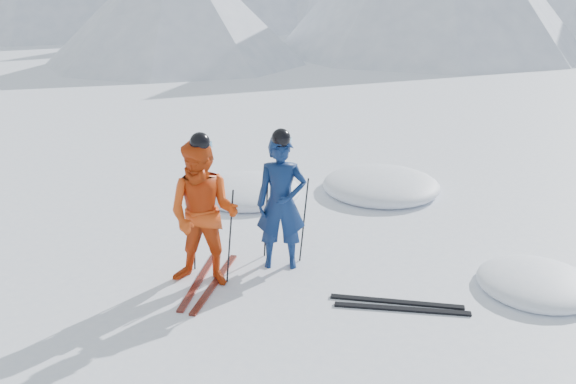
% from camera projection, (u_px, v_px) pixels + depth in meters
% --- Properties ---
extents(ground, '(160.00, 160.00, 0.00)m').
position_uv_depth(ground, '(403.00, 301.00, 7.87)').
color(ground, white).
rests_on(ground, ground).
extents(skier_blue, '(0.82, 0.68, 1.93)m').
position_uv_depth(skier_blue, '(281.00, 203.00, 8.51)').
color(skier_blue, navy).
rests_on(skier_blue, ground).
extents(skier_red, '(1.10, 0.92, 2.01)m').
position_uv_depth(skier_red, '(204.00, 215.00, 8.01)').
color(skier_red, '#D04210').
rests_on(skier_red, ground).
extents(pole_blue_left, '(0.13, 0.09, 1.28)m').
position_uv_depth(pole_blue_left, '(266.00, 218.00, 8.86)').
color(pole_blue_left, black).
rests_on(pole_blue_left, ground).
extents(pole_blue_right, '(0.13, 0.08, 1.28)m').
position_uv_depth(pole_blue_right, '(304.00, 220.00, 8.76)').
color(pole_blue_right, black).
rests_on(pole_blue_right, ground).
extents(pole_red_left, '(0.13, 0.10, 1.34)m').
position_uv_depth(pole_red_left, '(194.00, 228.00, 8.44)').
color(pole_red_left, black).
rests_on(pole_red_left, ground).
extents(pole_red_right, '(0.13, 0.09, 1.34)m').
position_uv_depth(pole_red_right, '(230.00, 237.00, 8.15)').
color(pole_red_right, black).
rests_on(pole_red_right, ground).
extents(ski_worn_left, '(0.45, 1.68, 0.03)m').
position_uv_depth(ski_worn_left, '(199.00, 280.00, 8.39)').
color(ski_worn_left, black).
rests_on(ski_worn_left, ground).
extents(ski_worn_right, '(0.33, 1.70, 0.03)m').
position_uv_depth(ski_worn_right, '(215.00, 283.00, 8.31)').
color(ski_worn_right, black).
rests_on(ski_worn_right, ground).
extents(ski_loose_a, '(1.69, 0.42, 0.03)m').
position_uv_depth(ski_loose_a, '(397.00, 302.00, 7.84)').
color(ski_loose_a, black).
rests_on(ski_loose_a, ground).
extents(ski_loose_b, '(1.68, 0.48, 0.03)m').
position_uv_depth(ski_loose_b, '(402.00, 309.00, 7.67)').
color(ski_loose_b, black).
rests_on(ski_loose_b, ground).
extents(snow_lumps, '(8.25, 6.77, 0.50)m').
position_uv_depth(snow_lumps, '(362.00, 209.00, 10.88)').
color(snow_lumps, white).
rests_on(snow_lumps, ground).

